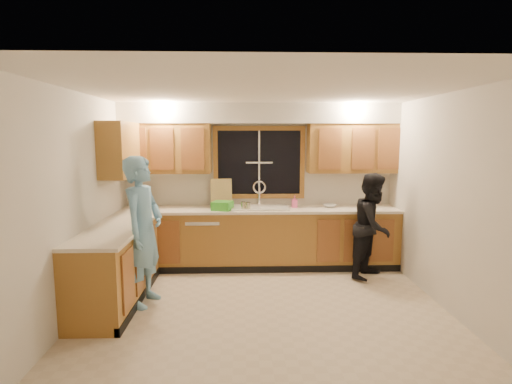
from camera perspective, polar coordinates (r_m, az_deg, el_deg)
floor at (r=4.83m, az=1.36°, el=-16.54°), size 4.20×4.20×0.00m
ceiling at (r=4.43m, az=1.47°, el=14.39°), size 4.20×4.20×0.00m
wall_back at (r=6.34m, az=0.44°, el=1.08°), size 4.20×0.00×4.20m
wall_left at (r=4.83m, az=-24.35°, el=-1.73°), size 0.00×3.80×3.80m
wall_right at (r=5.04m, az=26.01°, el=-1.45°), size 0.00×3.80×3.80m
base_cabinets_back at (r=6.20m, az=0.55°, el=-6.71°), size 4.20×0.60×0.88m
base_cabinets_left at (r=5.23m, az=-19.28°, el=-9.91°), size 0.60×1.90×0.88m
countertop_back at (r=6.08m, az=0.56°, el=-2.54°), size 4.20×0.63×0.04m
countertop_left at (r=5.10m, az=-19.35°, el=-4.99°), size 0.63×1.90×0.04m
upper_cabinets_left at (r=6.24m, az=-12.75°, el=6.07°), size 1.35×0.33×0.75m
upper_cabinets_right at (r=6.36m, az=13.52°, el=6.07°), size 1.35×0.33×0.75m
upper_cabinets_return at (r=5.77m, az=-18.90°, el=5.73°), size 0.33×0.90×0.75m
soffit at (r=6.14m, az=0.52°, el=11.14°), size 4.20×0.35×0.30m
window_frame at (r=6.30m, az=0.45°, el=4.23°), size 1.44×0.03×1.14m
sink at (r=6.11m, az=0.55°, el=-2.84°), size 0.86×0.52×0.57m
dishwasher at (r=6.22m, az=-7.36°, el=-7.01°), size 0.60×0.56×0.82m
stove at (r=4.71m, az=-21.39°, el=-11.84°), size 0.58×0.75×0.90m
man at (r=4.93m, az=-15.82°, el=-5.40°), size 0.57×0.73×1.78m
woman at (r=5.92m, az=16.40°, el=-4.64°), size 0.90×0.92×1.50m
knife_block at (r=6.29m, az=-15.10°, el=-1.31°), size 0.15×0.14×0.21m
cutting_board at (r=6.23m, az=-4.97°, el=-0.11°), size 0.34×0.15×0.43m
dish_crate at (r=5.96m, az=-4.83°, el=-1.96°), size 0.34×0.33×0.13m
soap_bottle at (r=6.17m, az=5.53°, el=-1.38°), size 0.08×0.09×0.18m
bowl at (r=6.29m, az=10.42°, el=-1.93°), size 0.24×0.24×0.05m
can_left at (r=5.88m, az=-1.14°, el=-2.08°), size 0.08×0.08×0.13m
can_right at (r=5.91m, az=-1.83°, el=-2.03°), size 0.09×0.09×0.13m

